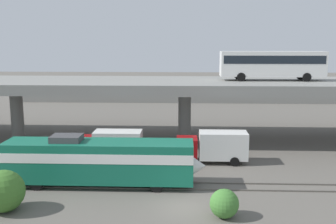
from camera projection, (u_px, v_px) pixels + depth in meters
The scene contains 17 objects.
ground_plane at pixel (184, 207), 28.27m from camera, with size 260.00×260.00×0.00m, color #605B54.
rail_strip_near at pixel (184, 189), 31.45m from camera, with size 110.00×0.12×0.12m, color #59544C.
rail_strip_far at pixel (184, 183), 32.95m from camera, with size 110.00×0.12×0.12m, color #59544C.
train_locomotive at pixel (108, 160), 32.08m from camera, with size 16.24×3.04×4.18m.
highway_overpass at pixel (185, 87), 46.85m from camera, with size 96.00×12.09×7.13m.
transit_bus_on_overpass at pixel (272, 63), 46.26m from camera, with size 12.00×2.68×3.40m.
service_truck_west at pixel (109, 145), 38.82m from camera, with size 6.80×2.46×3.04m.
service_truck_east at pixel (214, 146), 38.40m from camera, with size 6.80×2.46×3.04m.
pier_parking_lot at pixel (185, 95), 82.27m from camera, with size 63.80×12.05×1.51m, color gray.
parked_car_0 at pixel (279, 88), 81.99m from camera, with size 4.56×1.97×1.50m.
parked_car_1 at pixel (195, 89), 80.82m from camera, with size 4.22×1.96×1.50m.
parked_car_2 at pixel (149, 89), 80.18m from camera, with size 4.49×1.93×1.50m.
parked_car_3 at pixel (297, 87), 83.89m from camera, with size 4.59×1.84×1.50m.
parked_car_4 at pixel (105, 89), 80.60m from camera, with size 4.21×1.91×1.50m.
harbor_water at pixel (185, 87), 105.03m from camera, with size 140.00×36.00×0.01m, color #2D5170.
shrub_left at pixel (3, 191), 27.25m from camera, with size 2.93×2.93×2.93m, color #3E712A.
shrub_right at pixel (224, 204), 26.34m from camera, with size 1.96×1.96×1.96m, color #427D33.
Camera 1 is at (-0.03, -26.71, 11.53)m, focal length 42.45 mm.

